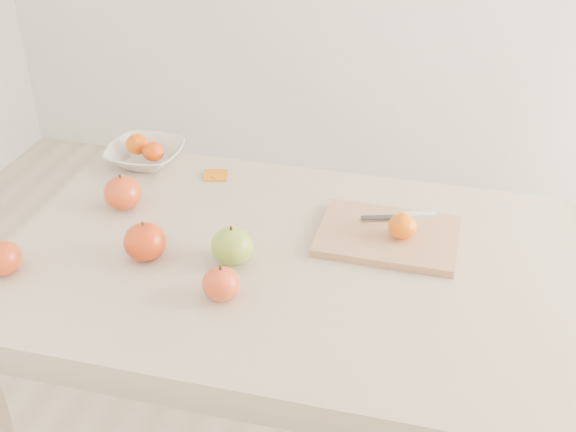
# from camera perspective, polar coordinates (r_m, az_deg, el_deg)

# --- Properties ---
(table) EXTENTS (1.20, 0.80, 0.75)m
(table) POSITION_cam_1_polar(r_m,az_deg,el_deg) (1.60, -0.44, -6.06)
(table) COLOR beige
(table) RESTS_ON ground
(cutting_board) EXTENTS (0.31, 0.23, 0.02)m
(cutting_board) POSITION_cam_1_polar(r_m,az_deg,el_deg) (1.60, 7.90, -1.57)
(cutting_board) COLOR tan
(cutting_board) RESTS_ON table
(board_tangerine) EXTENTS (0.06, 0.06, 0.05)m
(board_tangerine) POSITION_cam_1_polar(r_m,az_deg,el_deg) (1.57, 9.02, -0.81)
(board_tangerine) COLOR #DF5707
(board_tangerine) RESTS_ON cutting_board
(fruit_bowl) EXTENTS (0.19, 0.19, 0.05)m
(fruit_bowl) POSITION_cam_1_polar(r_m,az_deg,el_deg) (1.93, -11.19, 4.77)
(fruit_bowl) COLOR silver
(fruit_bowl) RESTS_ON table
(bowl_tangerine_near) EXTENTS (0.06, 0.06, 0.05)m
(bowl_tangerine_near) POSITION_cam_1_polar(r_m,az_deg,el_deg) (1.94, -11.82, 5.58)
(bowl_tangerine_near) COLOR #D85B07
(bowl_tangerine_near) RESTS_ON fruit_bowl
(bowl_tangerine_far) EXTENTS (0.06, 0.06, 0.05)m
(bowl_tangerine_far) POSITION_cam_1_polar(r_m,az_deg,el_deg) (1.90, -10.61, 5.03)
(bowl_tangerine_far) COLOR #D33F07
(bowl_tangerine_far) RESTS_ON fruit_bowl
(orange_peel_a) EXTENTS (0.07, 0.06, 0.01)m
(orange_peel_a) POSITION_cam_1_polar(r_m,az_deg,el_deg) (1.84, -5.75, 3.10)
(orange_peel_a) COLOR #CE630E
(orange_peel_a) RESTS_ON table
(orange_peel_b) EXTENTS (0.06, 0.05, 0.01)m
(orange_peel_b) POSITION_cam_1_polar(r_m,az_deg,el_deg) (1.85, -5.81, 3.24)
(orange_peel_b) COLOR orange
(orange_peel_b) RESTS_ON table
(paring_knife) EXTENTS (0.17, 0.07, 0.01)m
(paring_knife) POSITION_cam_1_polar(r_m,az_deg,el_deg) (1.65, 9.85, -0.01)
(paring_knife) COLOR silver
(paring_knife) RESTS_ON cutting_board
(apple_green) EXTENTS (0.09, 0.09, 0.08)m
(apple_green) POSITION_cam_1_polar(r_m,az_deg,el_deg) (1.51, -4.45, -2.38)
(apple_green) COLOR #5B8A21
(apple_green) RESTS_ON table
(apple_red_c) EXTENTS (0.07, 0.07, 0.07)m
(apple_red_c) POSITION_cam_1_polar(r_m,az_deg,el_deg) (1.41, -5.31, -5.35)
(apple_red_c) COLOR #A42311
(apple_red_c) RESTS_ON table
(apple_red_d) EXTENTS (0.08, 0.08, 0.07)m
(apple_red_d) POSITION_cam_1_polar(r_m,az_deg,el_deg) (1.58, -21.67, -3.10)
(apple_red_d) COLOR #961607
(apple_red_d) RESTS_ON table
(apple_red_b) EXTENTS (0.09, 0.09, 0.08)m
(apple_red_b) POSITION_cam_1_polar(r_m,az_deg,el_deg) (1.54, -11.24, -2.01)
(apple_red_b) COLOR #9C1704
(apple_red_b) RESTS_ON table
(apple_red_a) EXTENTS (0.09, 0.09, 0.08)m
(apple_red_a) POSITION_cam_1_polar(r_m,az_deg,el_deg) (1.73, -12.95, 1.79)
(apple_red_a) COLOR #A3180F
(apple_red_a) RESTS_ON table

